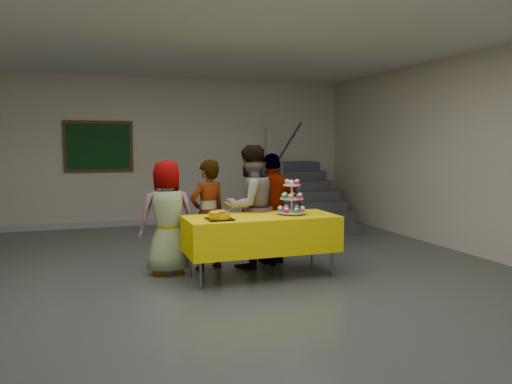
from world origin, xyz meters
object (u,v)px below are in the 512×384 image
at_px(bake_table, 261,233).
at_px(schoolchild_b, 208,215).
at_px(schoolchild_d, 273,208).
at_px(schoolchild_a, 167,217).
at_px(staircase, 297,200).
at_px(noticeboard, 99,146).
at_px(bear_cake, 220,215).
at_px(schoolchild_c, 250,206).
at_px(cupcake_stand, 292,201).

height_order(bake_table, schoolchild_b, schoolchild_b).
bearing_deg(schoolchild_d, schoolchild_a, 4.97).
bearing_deg(bake_table, schoolchild_a, 152.91).
distance_m(staircase, noticeboard, 4.10).
height_order(bake_table, bear_cake, bear_cake).
height_order(bear_cake, schoolchild_c, schoolchild_c).
xyz_separation_m(schoolchild_a, schoolchild_b, (0.55, 0.08, -0.00)).
bearing_deg(cupcake_stand, schoolchild_d, 90.27).
distance_m(bake_table, noticeboard, 4.92).
distance_m(cupcake_stand, bear_cake, 0.99).
distance_m(schoolchild_a, schoolchild_c, 1.11).
distance_m(schoolchild_a, schoolchild_d, 1.48).
xyz_separation_m(schoolchild_c, schoolchild_d, (0.38, 0.11, -0.06)).
height_order(cupcake_stand, bear_cake, cupcake_stand).
relative_size(cupcake_stand, schoolchild_d, 0.29).
height_order(bake_table, schoolchild_d, schoolchild_d).
bearing_deg(noticeboard, schoolchild_b, -72.10).
distance_m(schoolchild_c, staircase, 3.73).
height_order(bear_cake, staircase, staircase).
distance_m(schoolchild_c, schoolchild_d, 0.40).
distance_m(schoolchild_d, noticeboard, 4.48).
bearing_deg(staircase, cupcake_stand, -114.87).
distance_m(bear_cake, schoolchild_d, 1.24).
height_order(schoolchild_b, schoolchild_d, schoolchild_d).
xyz_separation_m(schoolchild_b, noticeboard, (-1.24, 3.85, 0.87)).
relative_size(bear_cake, schoolchild_d, 0.23).
relative_size(bake_table, schoolchild_b, 1.29).
bearing_deg(schoolchild_c, bake_table, 67.48).
height_order(bake_table, cupcake_stand, cupcake_stand).
xyz_separation_m(bake_table, staircase, (2.09, 3.64, -0.07)).
distance_m(schoolchild_a, staircase, 4.43).
bearing_deg(schoolchild_c, schoolchild_b, -27.77).
relative_size(bake_table, noticeboard, 1.45).
xyz_separation_m(bake_table, schoolchild_d, (0.41, 0.65, 0.21)).
xyz_separation_m(cupcake_stand, noticeboard, (-2.18, 4.46, 0.67)).
bearing_deg(cupcake_stand, bake_table, -178.59).
bearing_deg(noticeboard, bake_table, -68.41).
relative_size(bear_cake, schoolchild_c, 0.22).
height_order(schoolchild_a, noticeboard, noticeboard).
distance_m(schoolchild_b, schoolchild_c, 0.57).
bearing_deg(cupcake_stand, schoolchild_c, 125.65).
relative_size(schoolchild_c, schoolchild_d, 1.07).
distance_m(schoolchild_c, noticeboard, 4.40).
bearing_deg(schoolchild_a, schoolchild_d, -174.56).
relative_size(cupcake_stand, schoolchild_c, 0.27).
height_order(bear_cake, noticeboard, noticeboard).
relative_size(schoolchild_b, schoolchild_d, 0.95).
distance_m(bake_table, staircase, 4.20).
xyz_separation_m(schoolchild_c, noticeboard, (-1.80, 3.93, 0.78)).
bearing_deg(bear_cake, schoolchild_d, 38.25).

